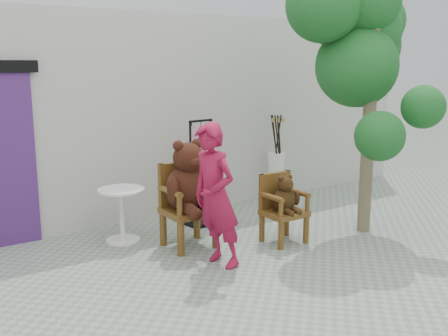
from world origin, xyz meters
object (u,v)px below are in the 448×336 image
at_px(cafe_table, 122,209).
at_px(stool_bucket, 276,163).
at_px(person, 216,197).
at_px(tree, 357,35).
at_px(display_stand, 201,185).
at_px(chair_small, 283,201).
at_px(chair_big, 188,188).

xyz_separation_m(cafe_table, stool_bucket, (2.96, 0.46, 0.20)).
height_order(person, tree, tree).
relative_size(cafe_table, stool_bucket, 0.48).
height_order(display_stand, stool_bucket, display_stand).
bearing_deg(display_stand, stool_bucket, 6.87).
distance_m(person, display_stand, 1.66).
xyz_separation_m(display_stand, tree, (1.69, -1.24, 2.07)).
height_order(display_stand, tree, tree).
height_order(chair_small, display_stand, display_stand).
bearing_deg(person, display_stand, 144.71).
bearing_deg(display_stand, person, -122.46).
xyz_separation_m(chair_big, person, (-0.09, -0.77, 0.06)).
distance_m(chair_small, person, 1.26).
height_order(cafe_table, tree, tree).
distance_m(chair_small, cafe_table, 2.09).
height_order(cafe_table, display_stand, display_stand).
distance_m(person, tree, 3.03).
bearing_deg(display_stand, tree, -42.87).
height_order(person, stool_bucket, person).
bearing_deg(cafe_table, tree, -22.17).
distance_m(chair_big, person, 0.78).
relative_size(display_stand, stool_bucket, 1.04).
bearing_deg(chair_big, stool_bucket, 25.30).
bearing_deg(cafe_table, chair_small, -34.28).
xyz_separation_m(chair_big, stool_bucket, (2.34, 1.11, -0.12)).
bearing_deg(cafe_table, chair_big, -46.24).
relative_size(chair_big, display_stand, 0.91).
distance_m(chair_big, tree, 3.03).
bearing_deg(person, cafe_table, -169.05).
xyz_separation_m(chair_small, display_stand, (-0.48, 1.22, 0.05)).
bearing_deg(display_stand, cafe_table, 175.77).
height_order(chair_small, cafe_table, chair_small).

